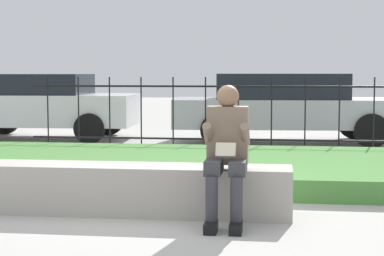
# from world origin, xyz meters

# --- Properties ---
(ground_plane) EXTENTS (60.00, 60.00, 0.00)m
(ground_plane) POSITION_xyz_m (0.00, 0.00, 0.00)
(ground_plane) COLOR #B2AFA8
(stone_bench) EXTENTS (3.07, 0.52, 0.48)m
(stone_bench) POSITION_xyz_m (-0.18, 0.00, 0.22)
(stone_bench) COLOR #ADA89E
(stone_bench) RESTS_ON ground_plane
(person_seated_reader) EXTENTS (0.42, 0.73, 1.28)m
(person_seated_reader) POSITION_xyz_m (0.75, -0.30, 0.71)
(person_seated_reader) COLOR black
(person_seated_reader) RESTS_ON ground_plane
(grass_berm) EXTENTS (8.17, 3.28, 0.25)m
(grass_berm) POSITION_xyz_m (0.00, 2.34, 0.13)
(grass_berm) COLOR #4C893D
(grass_berm) RESTS_ON ground_plane
(iron_fence) EXTENTS (6.17, 0.03, 1.33)m
(iron_fence) POSITION_xyz_m (0.00, 4.71, 0.70)
(iron_fence) COLOR black
(iron_fence) RESTS_ON ground_plane
(car_parked_left) EXTENTS (3.98, 2.14, 1.37)m
(car_parked_left) POSITION_xyz_m (-3.74, 6.92, 0.73)
(car_parked_left) COLOR silver
(car_parked_left) RESTS_ON ground_plane
(car_parked_center) EXTENTS (4.73, 2.15, 1.38)m
(car_parked_center) POSITION_xyz_m (1.42, 6.81, 0.74)
(car_parked_center) COLOR #B7B7BC
(car_parked_center) RESTS_ON ground_plane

